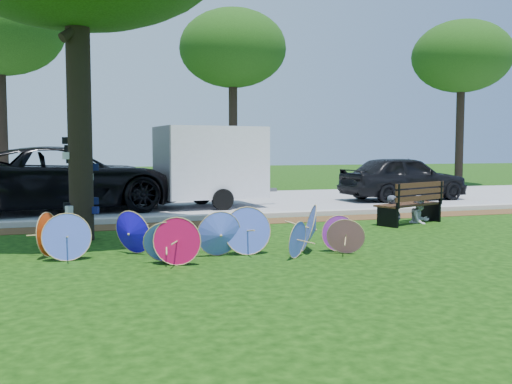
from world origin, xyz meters
TOP-DOWN VIEW (x-y plane):
  - ground at (0.00, 0.00)m, footprint 90.00×90.00m
  - mulch_strip at (0.00, 4.50)m, footprint 90.00×1.00m
  - curb at (0.00, 5.20)m, footprint 90.00×0.30m
  - street at (0.00, 9.35)m, footprint 90.00×8.00m
  - parasol_pile at (-0.71, 0.68)m, footprint 5.12×1.88m
  - black_van at (-3.01, 8.15)m, footprint 6.60×3.62m
  - dark_pickup at (7.56, 8.35)m, footprint 4.43×2.09m
  - cargo_trailer at (1.00, 7.97)m, footprint 3.09×2.17m
  - park_bench at (4.48, 3.16)m, footprint 1.92×1.31m
  - person_left at (4.13, 3.21)m, footprint 0.54×0.45m
  - person_right at (4.83, 3.21)m, footprint 0.72×0.64m
  - bg_trees at (4.05, 14.02)m, footprint 23.38×5.90m

SIDE VIEW (x-z plane):
  - ground at x=0.00m, z-range 0.00..0.00m
  - mulch_strip at x=0.00m, z-range 0.00..0.01m
  - street at x=0.00m, z-range 0.00..0.01m
  - curb at x=0.00m, z-range 0.00..0.12m
  - parasol_pile at x=-0.71m, z-range -0.05..0.77m
  - park_bench at x=4.48m, z-range 0.00..0.94m
  - person_right at x=4.83m, z-range 0.00..1.22m
  - person_left at x=4.13m, z-range 0.00..1.26m
  - dark_pickup at x=7.56m, z-range 0.00..1.46m
  - black_van at x=-3.01m, z-range 0.00..1.75m
  - cargo_trailer at x=1.00m, z-range 0.00..2.62m
  - bg_trees at x=4.05m, z-range 2.07..9.47m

